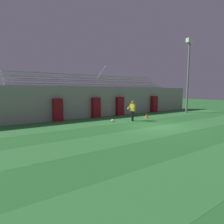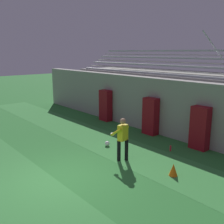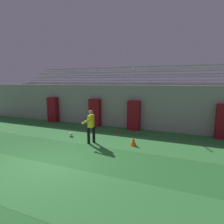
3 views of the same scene
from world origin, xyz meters
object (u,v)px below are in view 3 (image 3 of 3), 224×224
water_bottle (118,131)px  traffic_cone (133,141)px  soccer_ball (71,134)px  padding_pillar_gate_left (95,113)px  padding_pillar_gate_right (134,115)px  padding_pillar_far_right (224,122)px  goalkeeper (91,124)px  padding_pillar_far_left (53,110)px

water_bottle → traffic_cone: bearing=-50.6°
soccer_ball → water_bottle: (2.20, 1.64, 0.01)m
padding_pillar_gate_left → padding_pillar_gate_right: same height
padding_pillar_far_right → traffic_cone: bearing=-144.6°
padding_pillar_gate_right → goalkeeper: size_ratio=1.11×
padding_pillar_far_left → soccer_ball: size_ratio=8.43×
padding_pillar_far_left → goalkeeper: (5.11, -3.34, 0.03)m
padding_pillar_far_left → padding_pillar_gate_left: bearing=0.0°
padding_pillar_gate_left → water_bottle: bearing=-28.0°
padding_pillar_gate_left → padding_pillar_far_right: size_ratio=1.00×
padding_pillar_gate_right → padding_pillar_far_right: bearing=0.0°
padding_pillar_far_left → water_bottle: size_ratio=7.73×
goalkeeper → traffic_cone: goalkeeper is taller
padding_pillar_far_left → soccer_ball: padding_pillar_far_left is taller
padding_pillar_far_right → traffic_cone: (-4.09, -2.91, -0.72)m
padding_pillar_far_left → soccer_ball: (3.51, -2.78, -0.82)m
padding_pillar_far_right → water_bottle: bearing=-168.4°
soccer_ball → traffic_cone: traffic_cone is taller
padding_pillar_gate_left → padding_pillar_far_right: (7.68, 0.00, 0.00)m
padding_pillar_far_left → traffic_cone: 7.76m
padding_pillar_far_right → soccer_ball: (-7.75, -2.78, -0.82)m
padding_pillar_far_left → water_bottle: padding_pillar_far_left is taller
soccer_ball → padding_pillar_far_right: bearing=19.7°
padding_pillar_far_right → soccer_ball: bearing=-160.3°
padding_pillar_far_left → traffic_cone: (7.16, -2.91, -0.72)m
goalkeeper → padding_pillar_far_right: bearing=28.5°
padding_pillar_gate_left → traffic_cone: 4.67m
padding_pillar_gate_left → goalkeeper: padding_pillar_gate_left is taller
padding_pillar_gate_left → water_bottle: size_ratio=7.73×
soccer_ball → water_bottle: 2.74m
padding_pillar_gate_left → goalkeeper: (1.53, -3.34, 0.03)m
padding_pillar_gate_right → padding_pillar_far_left: size_ratio=1.00×
traffic_cone → water_bottle: size_ratio=1.75×
padding_pillar_gate_right → padding_pillar_far_left: (-6.33, 0.00, 0.00)m
goalkeeper → water_bottle: bearing=74.8°
water_bottle → padding_pillar_far_right: bearing=11.6°
goalkeeper → padding_pillar_gate_right: bearing=69.9°
padding_pillar_far_left → soccer_ball: 4.55m
padding_pillar_gate_left → traffic_cone: size_ratio=4.42×
padding_pillar_gate_right → padding_pillar_far_right: (4.93, 0.00, 0.00)m
soccer_ball → water_bottle: size_ratio=0.92×
padding_pillar_gate_right → traffic_cone: (0.83, -2.91, -0.72)m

